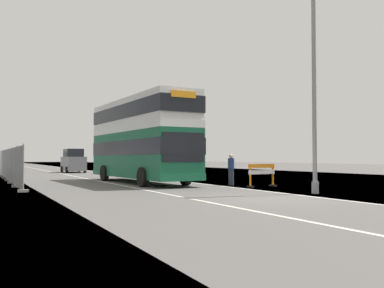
{
  "coord_description": "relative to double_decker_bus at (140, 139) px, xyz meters",
  "views": [
    {
      "loc": [
        -9.7,
        -12.68,
        1.49
      ],
      "look_at": [
        0.3,
        7.2,
        2.2
      ],
      "focal_mm": 39.87,
      "sensor_mm": 36.0,
      "label": 1
    }
  ],
  "objects": [
    {
      "name": "car_receding_far",
      "position": [
        -4.58,
        35.35,
        -1.53
      ],
      "size": [
        1.99,
        4.37,
        2.32
      ],
      "color": "silver",
      "rests_on": "ground"
    },
    {
      "name": "double_decker_bus",
      "position": [
        0.0,
        0.0,
        0.0
      ],
      "size": [
        3.11,
        11.03,
        4.91
      ],
      "color": "#145638",
      "rests_on": "ground"
    },
    {
      "name": "car_receding_mid",
      "position": [
        -4.97,
        29.28,
        -1.59
      ],
      "size": [
        1.95,
        4.52,
        2.17
      ],
      "color": "gray",
      "rests_on": "ground"
    },
    {
      "name": "lamppost_foreground",
      "position": [
        3.87,
        -10.47,
        1.79
      ],
      "size": [
        0.29,
        0.7,
        9.29
      ],
      "color": "gray",
      "rests_on": "ground"
    },
    {
      "name": "roadworks_barrier",
      "position": [
        4.27,
        -6.21,
        -1.87
      ],
      "size": [
        1.7,
        0.61,
        1.17
      ],
      "color": "orange",
      "rests_on": "ground"
    },
    {
      "name": "ground",
      "position": [
        1.6,
        -11.19,
        -2.66
      ],
      "size": [
        140.0,
        280.0,
        0.1
      ],
      "color": "#565451"
    },
    {
      "name": "construction_site_fence",
      "position": [
        -6.87,
        5.87,
        -1.61
      ],
      "size": [
        0.44,
        20.6,
        2.08
      ],
      "color": "#A8AAAD",
      "rests_on": "ground"
    },
    {
      "name": "car_oncoming_near",
      "position": [
        -0.06,
        19.57,
        -1.51
      ],
      "size": [
        1.93,
        4.42,
        2.36
      ],
      "color": "slate",
      "rests_on": "ground"
    },
    {
      "name": "pedestrian_at_kerb",
      "position": [
        3.53,
        -4.47,
        -1.77
      ],
      "size": [
        0.34,
        0.34,
        1.68
      ],
      "color": "#2D3342",
      "rests_on": "ground"
    }
  ]
}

